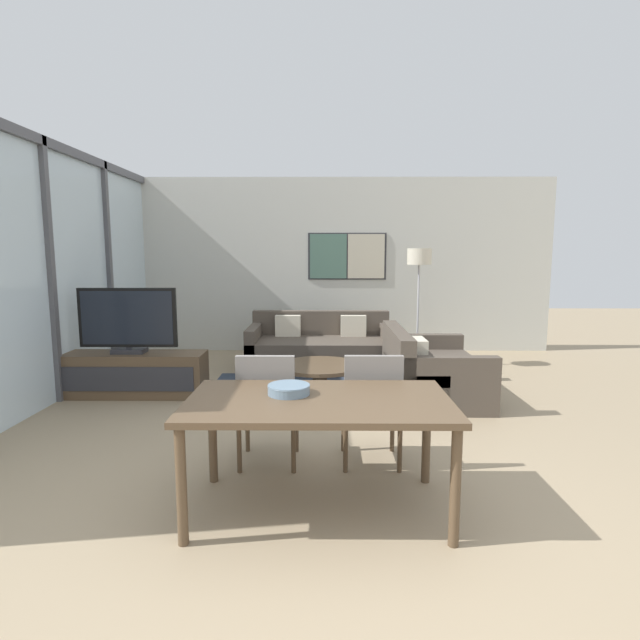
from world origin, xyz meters
name	(u,v)px	position (x,y,z in m)	size (l,w,h in m)	color
ground_plane	(349,567)	(0.00, 0.00, 0.00)	(24.00, 24.00, 0.00)	#9E896B
wall_back	(332,265)	(0.01, 5.77, 1.40)	(7.11, 0.09, 2.80)	silver
window_wall_left	(48,260)	(-3.05, 2.89, 1.53)	(0.07, 5.77, 2.80)	silver
area_rug	(320,395)	(-0.17, 3.13, 0.00)	(2.64, 2.02, 0.01)	#333D4C
tv_console	(131,374)	(-2.32, 3.11, 0.25)	(1.68, 0.45, 0.49)	brown
television	(128,321)	(-2.32, 3.11, 0.85)	(1.09, 0.20, 0.74)	#2D2D33
sofa_main	(321,349)	(-0.17, 4.53, 0.26)	(1.99, 0.99, 0.77)	#51473D
sofa_side	(427,374)	(1.03, 3.09, 0.26)	(0.99, 1.48, 0.77)	#51473D
coffee_table	(320,372)	(-0.17, 3.13, 0.27)	(0.93, 0.93, 0.36)	brown
dining_table	(319,410)	(-0.16, 0.59, 0.65)	(1.62, 0.90, 0.73)	brown
dining_chair_left	(268,403)	(-0.55, 1.24, 0.49)	(0.46, 0.46, 0.88)	gray
dining_chair_centre	(372,403)	(0.23, 1.25, 0.49)	(0.46, 0.46, 0.88)	gray
fruit_bowl	(289,389)	(-0.35, 0.68, 0.76)	(0.27, 0.27, 0.06)	slate
floor_lamp	(419,267)	(1.18, 4.52, 1.41)	(0.33, 0.33, 1.67)	#2D2D33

